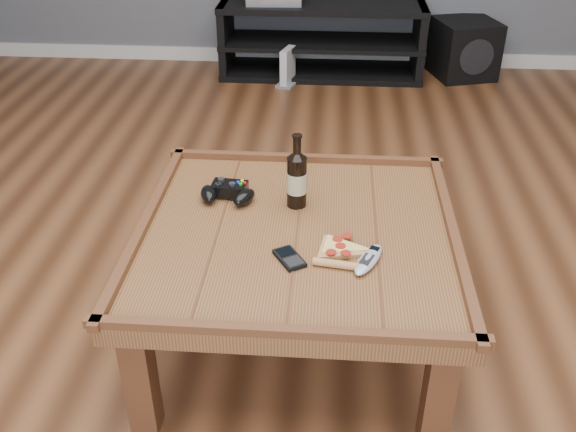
# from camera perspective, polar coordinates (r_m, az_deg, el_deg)

# --- Properties ---
(ground) EXTENTS (6.00, 6.00, 0.00)m
(ground) POSITION_cam_1_polar(r_m,az_deg,el_deg) (2.30, 0.73, -10.71)
(ground) COLOR #402312
(ground) RESTS_ON ground
(baseboard) EXTENTS (5.00, 0.02, 0.10)m
(baseboard) POSITION_cam_1_polar(r_m,az_deg,el_deg) (4.92, 3.02, 13.95)
(baseboard) COLOR silver
(baseboard) RESTS_ON ground
(coffee_table) EXTENTS (1.03, 1.03, 0.48)m
(coffee_table) POSITION_cam_1_polar(r_m,az_deg,el_deg) (2.06, 0.81, -2.66)
(coffee_table) COLOR #512E17
(coffee_table) RESTS_ON ground
(media_console) EXTENTS (1.40, 0.45, 0.50)m
(media_console) POSITION_cam_1_polar(r_m,az_deg,el_deg) (4.63, 3.00, 15.35)
(media_console) COLOR black
(media_console) RESTS_ON ground
(beer_bottle) EXTENTS (0.07, 0.07, 0.26)m
(beer_bottle) POSITION_cam_1_polar(r_m,az_deg,el_deg) (2.11, 0.79, 3.42)
(beer_bottle) COLOR black
(beer_bottle) RESTS_ON coffee_table
(game_controller) EXTENTS (0.21, 0.15, 0.06)m
(game_controller) POSITION_cam_1_polar(r_m,az_deg,el_deg) (2.19, -5.39, 2.09)
(game_controller) COLOR black
(game_controller) RESTS_ON coffee_table
(pizza_slice) EXTENTS (0.18, 0.26, 0.02)m
(pizza_slice) POSITION_cam_1_polar(r_m,az_deg,el_deg) (1.92, 4.62, -3.09)
(pizza_slice) COLOR #B47A4E
(pizza_slice) RESTS_ON coffee_table
(smartphone) EXTENTS (0.11, 0.13, 0.01)m
(smartphone) POSITION_cam_1_polar(r_m,az_deg,el_deg) (1.89, 0.13, -3.77)
(smartphone) COLOR black
(smartphone) RESTS_ON coffee_table
(remote_control) EXTENTS (0.12, 0.18, 0.02)m
(remote_control) POSITION_cam_1_polar(r_m,az_deg,el_deg) (1.89, 7.17, -3.85)
(remote_control) COLOR #A1A6AF
(remote_control) RESTS_ON coffee_table
(subwoofer) EXTENTS (0.48, 0.48, 0.39)m
(subwoofer) POSITION_cam_1_polar(r_m,az_deg,el_deg) (4.78, 15.40, 14.15)
(subwoofer) COLOR black
(subwoofer) RESTS_ON ground
(game_console) EXTENTS (0.16, 0.22, 0.25)m
(game_console) POSITION_cam_1_polar(r_m,az_deg,el_deg) (4.47, -0.02, 12.99)
(game_console) COLOR gray
(game_console) RESTS_ON ground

